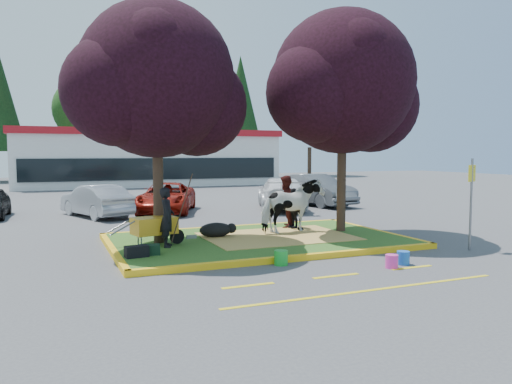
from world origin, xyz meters
name	(u,v)px	position (x,y,z in m)	size (l,w,h in m)	color
ground	(259,243)	(0.00, 0.00, 0.00)	(90.00, 90.00, 0.00)	#424244
median_island	(259,240)	(0.00, 0.00, 0.07)	(8.00, 5.00, 0.15)	#2C561B
curb_near	(300,258)	(0.00, -2.58, 0.07)	(8.30, 0.16, 0.15)	yellow
curb_far	(229,228)	(0.00, 2.58, 0.07)	(8.30, 0.16, 0.15)	yellow
curb_left	(113,251)	(-4.08, 0.00, 0.07)	(0.16, 5.30, 0.15)	yellow
curb_right	(376,232)	(4.08, 0.00, 0.07)	(0.16, 5.30, 0.15)	yellow
straw_bedding	(277,236)	(0.60, 0.00, 0.15)	(4.20, 3.00, 0.01)	tan
tree_purple_left	(158,87)	(-2.78, 0.38, 4.36)	(5.06, 4.20, 6.51)	black
tree_purple_right	(344,89)	(2.92, 0.18, 4.56)	(5.30, 4.40, 6.82)	black
fire_lane_stripe_a	(248,286)	(-2.00, -4.20, 0.00)	(1.10, 0.12, 0.01)	yellow
fire_lane_stripe_b	(336,276)	(0.00, -4.20, 0.00)	(1.10, 0.12, 0.01)	yellow
fire_lane_stripe_c	(412,268)	(2.00, -4.20, 0.00)	(1.10, 0.12, 0.01)	yellow
fire_lane_long	(370,290)	(0.00, -5.40, 0.00)	(6.00, 0.10, 0.01)	yellow
retail_building	(147,157)	(2.00, 27.98, 2.25)	(20.40, 8.40, 4.40)	silver
treeline	(120,100)	(1.23, 37.61, 7.73)	(46.58, 7.80, 14.63)	black
cow	(292,206)	(1.28, 0.43, 0.98)	(0.89, 1.96, 1.66)	white
calf	(216,230)	(-1.10, 0.61, 0.36)	(0.98, 0.55, 0.42)	black
handler	(167,217)	(-2.73, -0.33, 0.93)	(0.57, 0.37, 1.56)	black
visitor_a	(285,202)	(1.59, 1.50, 1.01)	(0.83, 0.65, 1.71)	#451613
visitor_b	(294,208)	(1.74, 1.20, 0.81)	(0.77, 0.32, 1.31)	black
wheelbarrow	(155,226)	(-2.99, -0.01, 0.67)	(2.00, 0.89, 0.75)	black
gear_bag_dark	(137,251)	(-3.69, -1.34, 0.29)	(0.53, 0.29, 0.27)	black
gear_bag_green	(150,250)	(-3.35, -1.20, 0.27)	(0.47, 0.29, 0.25)	black
sign_post	(471,194)	(4.79, -3.17, 1.51)	(0.34, 0.13, 2.45)	slate
bucket_green	(281,258)	(-0.62, -2.81, 0.17)	(0.32, 0.32, 0.34)	green
bucket_pink	(392,261)	(1.55, -4.06, 0.15)	(0.29, 0.29, 0.31)	#EC34A4
bucket_blue	(403,258)	(2.03, -3.86, 0.16)	(0.29, 0.29, 0.31)	blue
car_silver	(96,201)	(-3.79, 7.96, 0.66)	(1.39, 3.98, 1.31)	#A0A2A8
car_red	(166,198)	(-0.82, 8.33, 0.65)	(2.15, 4.66, 1.30)	maroon
car_white	(281,193)	(4.39, 7.64, 0.72)	(2.03, 4.99, 1.45)	white
car_grey	(315,190)	(6.65, 8.47, 0.77)	(1.62, 4.66, 1.53)	#585C60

